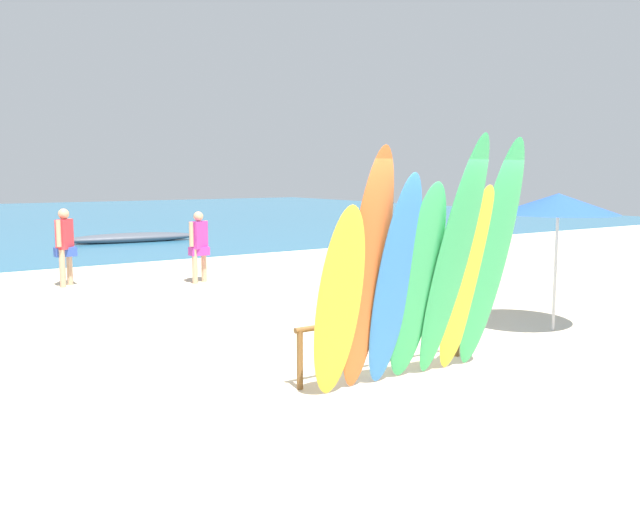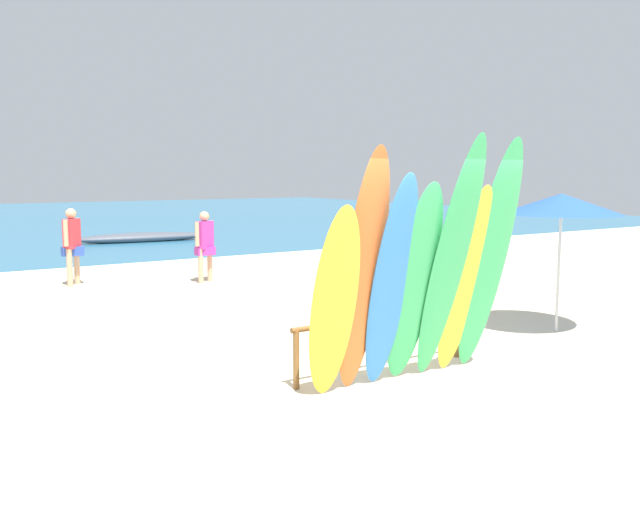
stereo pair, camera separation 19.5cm
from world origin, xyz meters
The scene contains 14 objects.
ground centered at (0.00, 14.00, 0.00)m, with size 60.00×60.00×0.00m, color beige.
surfboard_rack centered at (0.00, 0.00, 0.53)m, with size 2.52×0.07×0.69m.
surfboard_yellow_0 centered at (-1.06, -0.54, 1.03)m, with size 0.53×0.06×2.10m, color yellow.
surfboard_orange_1 centered at (-0.69, -0.53, 1.32)m, with size 0.50×0.08×2.69m, color orange.
surfboard_blue_2 centered at (-0.36, -0.58, 1.19)m, with size 0.49×0.07×2.43m, color #337AD1.
surfboard_green_3 centered at (-0.02, -0.57, 1.14)m, with size 0.55×0.08×2.35m, color #38B266.
surfboard_green_4 centered at (0.36, -0.72, 1.39)m, with size 0.49×0.07×2.89m, color #38B266.
surfboard_yellow_5 centered at (0.70, -0.61, 1.12)m, with size 0.51×0.06×2.31m, color yellow.
surfboard_green_6 centered at (1.02, -0.68, 1.38)m, with size 0.54×0.07×2.85m, color #38B266.
beachgoer_strolling centered at (0.80, 7.32, 0.89)m, with size 0.53×0.36×1.55m.
beachgoer_photographing centered at (-1.71, 8.45, 0.94)m, with size 0.42×0.51×1.63m.
beach_chair_red centered at (3.29, 2.72, 0.43)m, with size 0.59×0.74×0.82m.
beach_umbrella centered at (3.43, 0.21, 1.91)m, with size 1.73×1.73×2.06m.
distant_boat centered at (2.29, 16.51, 0.16)m, with size 4.48×1.30×0.35m.
Camera 1 is at (-4.94, -6.00, 2.35)m, focal length 37.33 mm.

